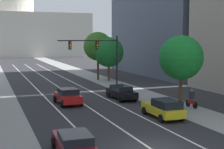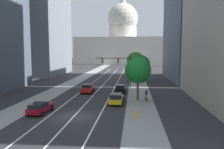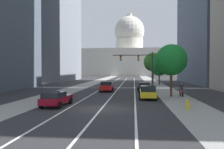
% 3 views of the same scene
% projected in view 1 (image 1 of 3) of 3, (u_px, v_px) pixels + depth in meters
% --- Properties ---
extents(ground_plane, '(400.00, 400.00, 0.00)m').
position_uv_depth(ground_plane, '(43.00, 77.00, 56.12)').
color(ground_plane, '#2B2B2D').
extents(sidewalk_right, '(3.98, 130.00, 0.01)m').
position_uv_depth(sidewalk_right, '(96.00, 78.00, 54.19)').
color(sidewalk_right, gray).
rests_on(sidewalk_right, ground).
extents(lane_stripe_left, '(0.16, 90.00, 0.01)m').
position_uv_depth(lane_stripe_left, '(38.00, 90.00, 41.13)').
color(lane_stripe_left, white).
rests_on(lane_stripe_left, ground).
extents(lane_stripe_center, '(0.16, 90.00, 0.01)m').
position_uv_depth(lane_stripe_center, '(61.00, 89.00, 42.15)').
color(lane_stripe_center, white).
rests_on(lane_stripe_center, ground).
extents(lane_stripe_right, '(0.16, 90.00, 0.01)m').
position_uv_depth(lane_stripe_right, '(84.00, 88.00, 43.16)').
color(lane_stripe_right, white).
rests_on(lane_stripe_right, ground).
extents(capitol_building, '(54.21, 28.00, 37.47)m').
position_uv_depth(capitol_building, '(11.00, 23.00, 123.15)').
color(capitol_building, beige).
rests_on(capitol_building, ground).
extents(car_crimson, '(2.09, 4.19, 1.36)m').
position_uv_depth(car_crimson, '(74.00, 142.00, 17.96)').
color(car_crimson, maroon).
rests_on(car_crimson, ground).
extents(car_yellow, '(2.03, 4.37, 1.56)m').
position_uv_depth(car_yellow, '(164.00, 108.00, 26.50)').
color(car_yellow, yellow).
rests_on(car_yellow, ground).
extents(car_red, '(2.18, 4.28, 1.57)m').
position_uv_depth(car_red, '(68.00, 96.00, 32.18)').
color(car_red, red).
rests_on(car_red, ground).
extents(car_black, '(2.12, 4.52, 1.43)m').
position_uv_depth(car_black, '(121.00, 92.00, 34.85)').
color(car_black, black).
rests_on(car_black, ground).
extents(traffic_signal_mast, '(7.35, 0.39, 6.68)m').
position_uv_depth(traffic_signal_mast, '(99.00, 52.00, 39.69)').
color(traffic_signal_mast, black).
rests_on(traffic_signal_mast, ground).
extents(cyclist, '(0.38, 1.70, 1.72)m').
position_uv_depth(cyclist, '(192.00, 99.00, 30.49)').
color(cyclist, black).
rests_on(cyclist, ground).
extents(street_tree_far_right, '(3.95, 3.95, 6.61)m').
position_uv_depth(street_tree_far_right, '(181.00, 58.00, 29.52)').
color(street_tree_far_right, '#51381E').
rests_on(street_tree_far_right, ground).
extents(street_tree_mid_right, '(4.37, 4.37, 7.37)m').
position_uv_depth(street_tree_mid_right, '(98.00, 46.00, 50.85)').
color(street_tree_mid_right, '#51381E').
rests_on(street_tree_mid_right, ground).
extents(street_tree_near_right, '(4.52, 4.52, 6.58)m').
position_uv_depth(street_tree_near_right, '(109.00, 52.00, 50.21)').
color(street_tree_near_right, '#51381E').
rests_on(street_tree_near_right, ground).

